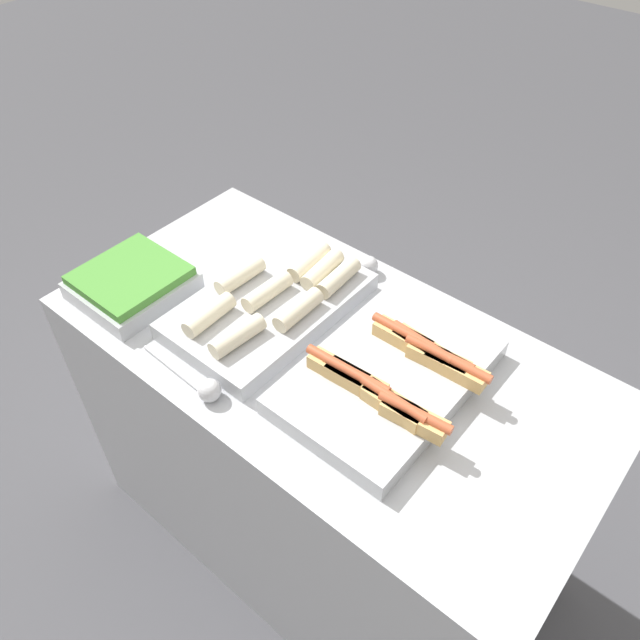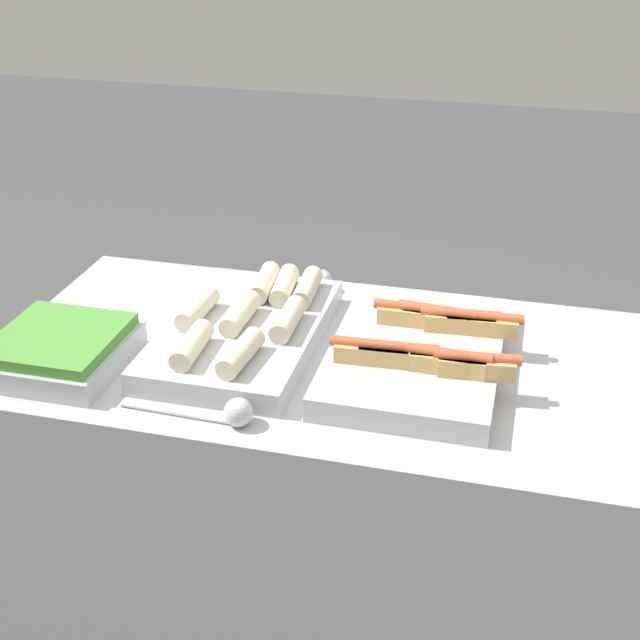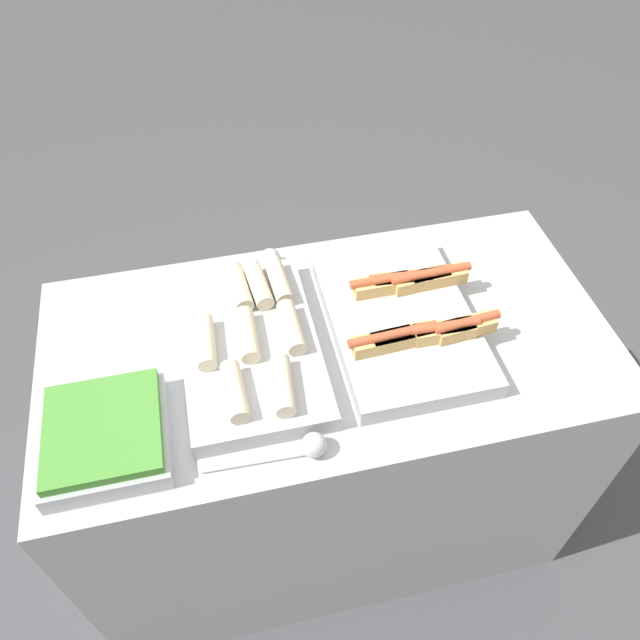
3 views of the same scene
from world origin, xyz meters
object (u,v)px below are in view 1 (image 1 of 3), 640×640
Objects in this scene: tray_side_front at (132,283)px; serving_spoon_near at (205,388)px; serving_spoon_far at (363,264)px; tray_hotdogs at (391,375)px; tray_wraps at (271,303)px.

tray_side_front reaches higher than serving_spoon_near.
serving_spoon_near is 0.59m from serving_spoon_far.
tray_side_front is 0.97× the size of serving_spoon_far.
serving_spoon_near is at bearing -15.74° from tray_side_front.
serving_spoon_far is at bearing 48.56° from tray_side_front.
tray_hotdogs is at bearing -44.41° from serving_spoon_far.
tray_side_front is at bearing 164.26° from serving_spoon_near.
tray_hotdogs is 0.38m from tray_wraps.
serving_spoon_far is (-0.30, 0.29, -0.01)m from tray_hotdogs.
serving_spoon_far is at bearing 89.39° from serving_spoon_near.
tray_wraps is 1.94× the size of serving_spoon_near.
tray_hotdogs reaches higher than tray_side_front.
serving_spoon_near is (0.07, -0.30, -0.01)m from tray_wraps.
tray_side_front is (-0.34, -0.18, 0.00)m from tray_wraps.
tray_wraps is 0.38m from tray_side_front.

